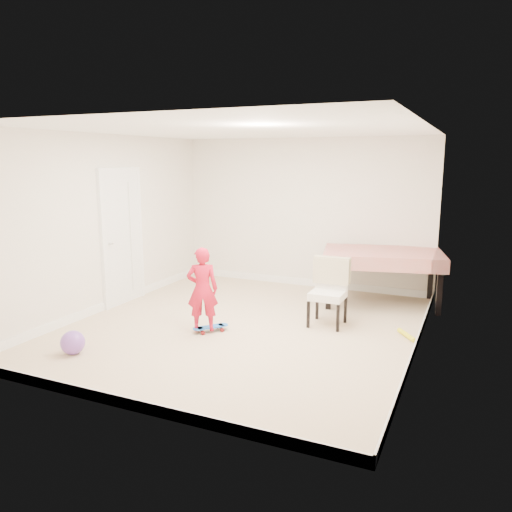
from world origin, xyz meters
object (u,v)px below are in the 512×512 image
at_px(child, 202,292).
at_px(balloon, 73,343).
at_px(dining_chair, 328,293).
at_px(dining_table, 382,277).
at_px(skateboard, 211,329).

relative_size(child, balloon, 3.94).
bearing_deg(dining_chair, balloon, -137.79).
bearing_deg(dining_table, child, -141.73).
bearing_deg(dining_table, dining_chair, -122.11).
distance_m(dining_table, skateboard, 2.90).
bearing_deg(dining_chair, skateboard, -146.63).
bearing_deg(balloon, dining_chair, 42.39).
relative_size(dining_table, skateboard, 3.66).
bearing_deg(balloon, dining_table, 50.92).
height_order(dining_table, child, child).
distance_m(dining_table, balloon, 4.60).
bearing_deg(skateboard, child, 176.46).
relative_size(skateboard, balloon, 1.74).
height_order(dining_table, skateboard, dining_table).
xyz_separation_m(dining_chair, skateboard, (-1.33, -0.88, -0.42)).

